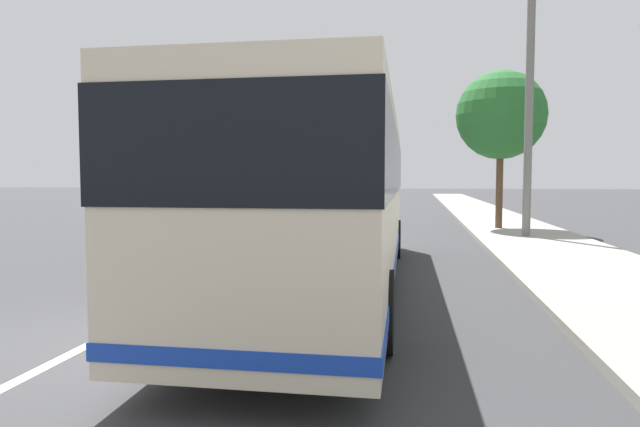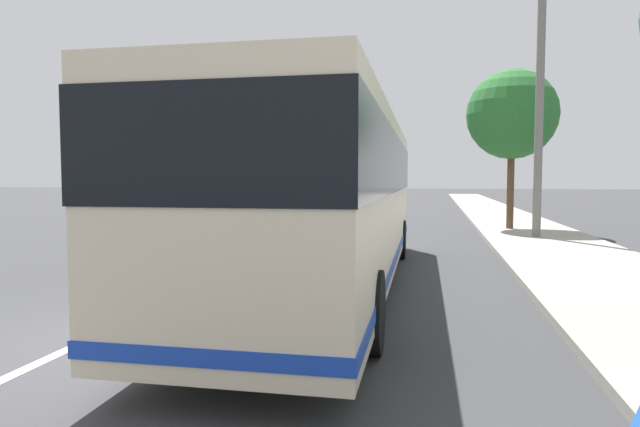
{
  "view_description": "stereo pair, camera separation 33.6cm",
  "coord_description": "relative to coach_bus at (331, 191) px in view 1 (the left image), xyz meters",
  "views": [
    {
      "loc": [
        -6.12,
        -4.01,
        2.07
      ],
      "look_at": [
        4.04,
        -2.19,
        1.41
      ],
      "focal_mm": 30.46,
      "sensor_mm": 36.0,
      "label": 1
    },
    {
      "loc": [
        -6.05,
        -4.34,
        2.07
      ],
      "look_at": [
        4.04,
        -2.19,
        1.41
      ],
      "focal_mm": 30.46,
      "sensor_mm": 36.0,
      "label": 2
    }
  ],
  "objects": [
    {
      "name": "car_side_street",
      "position": [
        17.6,
        5.29,
        -1.15
      ],
      "size": [
        4.28,
        2.12,
        1.44
      ],
      "rotation": [
        0.0,
        0.0,
        3.2
      ],
      "color": "black",
      "rests_on": "ground"
    },
    {
      "name": "car_behind_bus",
      "position": [
        24.0,
        4.73,
        -1.12
      ],
      "size": [
        4.3,
        1.9,
        1.52
      ],
      "rotation": [
        0.0,
        0.0,
        3.11
      ],
      "color": "gray",
      "rests_on": "ground"
    },
    {
      "name": "lane_divider_line",
      "position": [
        5.9,
        2.39,
        -1.84
      ],
      "size": [
        110.0,
        0.16,
        0.01
      ],
      "primitive_type": "cube",
      "color": "silver",
      "rests_on": "ground"
    },
    {
      "name": "ground_plane",
      "position": [
        -4.1,
        2.39,
        -1.84
      ],
      "size": [
        220.0,
        220.0,
        0.0
      ],
      "primitive_type": "plane",
      "color": "#38383A"
    },
    {
      "name": "roadside_tree_mid_block",
      "position": [
        11.95,
        -4.79,
        2.68
      ],
      "size": [
        3.43,
        3.43,
        6.26
      ],
      "color": "brown",
      "rests_on": "ground"
    },
    {
      "name": "car_far_distant",
      "position": [
        45.32,
        4.53,
        -1.14
      ],
      "size": [
        4.36,
        1.97,
        1.51
      ],
      "rotation": [
        0.0,
        0.0,
        3.19
      ],
      "color": "gray",
      "rests_on": "ground"
    },
    {
      "name": "coach_bus",
      "position": [
        0.0,
        0.0,
        0.0
      ],
      "size": [
        12.27,
        2.75,
        3.14
      ],
      "rotation": [
        0.0,
        0.0,
        0.02
      ],
      "color": "beige",
      "rests_on": "ground"
    },
    {
      "name": "utility_pole",
      "position": [
        8.96,
        -5.26,
        2.3
      ],
      "size": [
        0.27,
        0.27,
        8.29
      ],
      "primitive_type": "cylinder",
      "color": "slate",
      "rests_on": "ground"
    },
    {
      "name": "sidewalk_curb",
      "position": [
        5.9,
        -5.38,
        -1.77
      ],
      "size": [
        110.0,
        3.6,
        0.14
      ],
      "primitive_type": "cube",
      "color": "#9E998E",
      "rests_on": "ground"
    }
  ]
}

